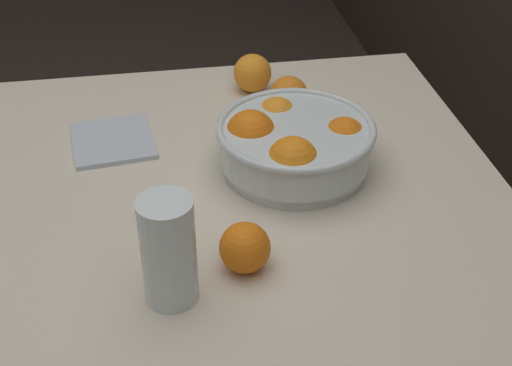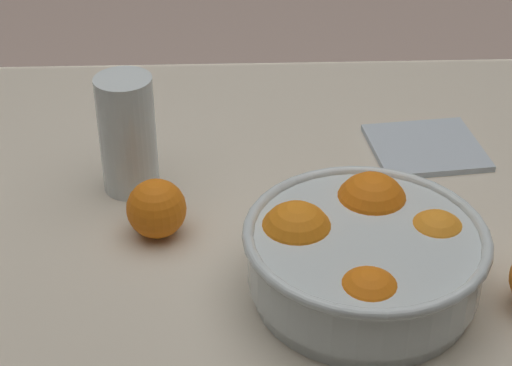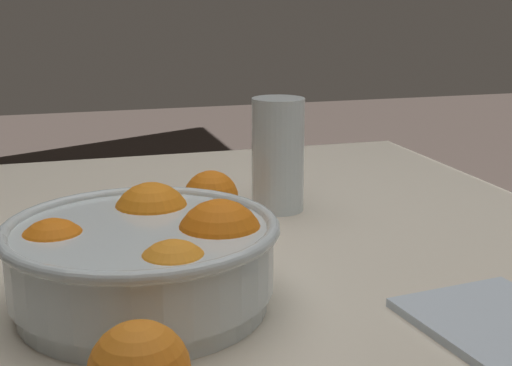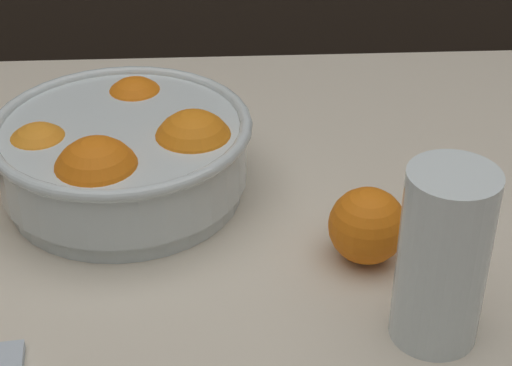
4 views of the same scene
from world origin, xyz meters
name	(u,v)px [view 2 (image 2 of 4)]	position (x,y,z in m)	size (l,w,h in m)	color
dining_table	(240,291)	(0.00, 0.00, 0.67)	(1.02, 0.88, 0.77)	beige
fruit_bowl	(363,255)	(-0.13, 0.12, 0.82)	(0.25, 0.25, 0.10)	silver
juice_glass	(128,139)	(0.13, -0.09, 0.84)	(0.07, 0.07, 0.15)	#F4A314
orange_loose_aside	(156,209)	(0.09, 0.01, 0.80)	(0.07, 0.07, 0.07)	orange
napkin	(426,147)	(-0.25, -0.16, 0.77)	(0.14, 0.13, 0.01)	silver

